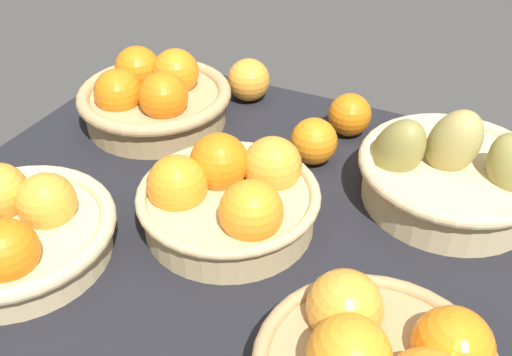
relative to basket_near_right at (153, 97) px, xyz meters
The scene contains 8 objects.
market_tray 29.68cm from the basket_near_right, 146.48° to the left, with size 84.00×72.00×3.00cm, color black.
basket_near_right is the anchor object (origin of this frame).
basket_far_right 34.38cm from the basket_near_right, 94.47° to the left, with size 24.36×24.36×10.29cm.
basket_center 29.10cm from the basket_near_right, 142.67° to the left, with size 23.45×23.45×11.09cm.
basket_near_left_pears 47.66cm from the basket_near_right, behind, with size 26.85×25.26×14.77cm.
loose_orange_front_gap 27.77cm from the basket_near_right, behind, with size 7.03×7.03×7.03cm, color orange.
loose_orange_back_gap 17.27cm from the basket_near_right, 127.61° to the right, with size 7.43×7.43×7.43cm, color #F49E33.
loose_orange_side_gap 31.79cm from the basket_near_right, 161.17° to the right, with size 6.85×6.85×6.85cm, color orange.
Camera 1 is at (-27.34, 53.19, 53.63)cm, focal length 41.29 mm.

